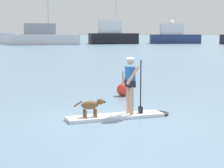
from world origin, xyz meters
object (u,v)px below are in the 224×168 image
at_px(person_paddler, 131,81).
at_px(moored_boat_outer, 174,36).
at_px(dog, 92,105).
at_px(moored_boat_center, 112,35).
at_px(paddleboard, 122,116).
at_px(moored_boat_starboard, 44,37).
at_px(marker_buoy, 123,90).

relative_size(person_paddler, moored_boat_outer, 0.17).
relative_size(dog, moored_boat_center, 0.10).
bearing_deg(dog, paddleboard, 14.85).
height_order(paddleboard, moored_boat_center, moored_boat_center).
relative_size(moored_boat_starboard, moored_boat_outer, 1.26).
height_order(person_paddler, dog, person_paddler).
bearing_deg(paddleboard, dog, -165.15).
relative_size(dog, marker_buoy, 0.97).
relative_size(paddleboard, dog, 3.39).
xyz_separation_m(moored_boat_starboard, moored_boat_center, (12.78, 4.40, 0.19)).
height_order(person_paddler, marker_buoy, person_paddler).
bearing_deg(person_paddler, marker_buoy, 86.31).
bearing_deg(moored_boat_starboard, paddleboard, -83.77).
relative_size(dog, moored_boat_starboard, 0.08).
bearing_deg(moored_boat_starboard, person_paddler, -83.52).
distance_m(person_paddler, dog, 1.39).
bearing_deg(paddleboard, person_paddler, 14.85).
bearing_deg(moored_boat_outer, marker_buoy, -106.00).
bearing_deg(moored_boat_starboard, dog, -84.65).
distance_m(paddleboard, moored_boat_outer, 69.07).
distance_m(dog, moored_boat_outer, 69.55).
bearing_deg(dog, moored_boat_center, 83.94).
bearing_deg(moored_boat_outer, paddleboard, -105.49).
xyz_separation_m(moored_boat_starboard, marker_buoy, (7.22, -57.37, -1.22)).
distance_m(paddleboard, dog, 1.04).
bearing_deg(paddleboard, moored_boat_center, 84.72).
bearing_deg(marker_buoy, paddleboard, -97.31).
height_order(person_paddler, moored_boat_center, moored_boat_center).
relative_size(moored_boat_outer, marker_buoy, 9.94).
height_order(paddleboard, person_paddler, person_paddler).
bearing_deg(person_paddler, moored_boat_starboard, 96.48).
xyz_separation_m(dog, moored_boat_starboard, (-5.77, 61.62, 1.02)).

